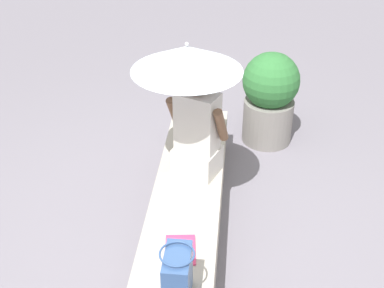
{
  "coord_description": "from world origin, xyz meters",
  "views": [
    {
      "loc": [
        3.09,
        0.34,
        2.8
      ],
      "look_at": [
        -0.15,
        0.03,
        0.75
      ],
      "focal_mm": 47.61,
      "sensor_mm": 36.0,
      "label": 1
    }
  ],
  "objects_px": {
    "handbag_black": "(178,277)",
    "magazine": "(180,250)",
    "parasol": "(187,59)",
    "person_seated": "(197,130)",
    "planter_near": "(270,97)"
  },
  "relations": [
    {
      "from": "handbag_black",
      "to": "magazine",
      "type": "distance_m",
      "value": 0.44
    },
    {
      "from": "planter_near",
      "to": "handbag_black",
      "type": "bearing_deg",
      "value": -13.65
    },
    {
      "from": "parasol",
      "to": "handbag_black",
      "type": "height_order",
      "value": "parasol"
    },
    {
      "from": "handbag_black",
      "to": "magazine",
      "type": "relative_size",
      "value": 1.33
    },
    {
      "from": "person_seated",
      "to": "magazine",
      "type": "relative_size",
      "value": 3.21
    },
    {
      "from": "planter_near",
      "to": "person_seated",
      "type": "bearing_deg",
      "value": -27.16
    },
    {
      "from": "handbag_black",
      "to": "magazine",
      "type": "xyz_separation_m",
      "value": [
        -0.41,
        -0.03,
        -0.18
      ]
    },
    {
      "from": "person_seated",
      "to": "magazine",
      "type": "xyz_separation_m",
      "value": [
        0.93,
        -0.03,
        -0.38
      ]
    },
    {
      "from": "person_seated",
      "to": "parasol",
      "type": "bearing_deg",
      "value": -79.48
    },
    {
      "from": "magazine",
      "to": "person_seated",
      "type": "bearing_deg",
      "value": 171.6
    },
    {
      "from": "magazine",
      "to": "planter_near",
      "type": "height_order",
      "value": "planter_near"
    },
    {
      "from": "handbag_black",
      "to": "planter_near",
      "type": "bearing_deg",
      "value": 166.35
    },
    {
      "from": "parasol",
      "to": "magazine",
      "type": "relative_size",
      "value": 3.95
    },
    {
      "from": "person_seated",
      "to": "handbag_black",
      "type": "relative_size",
      "value": 2.41
    },
    {
      "from": "handbag_black",
      "to": "magazine",
      "type": "bearing_deg",
      "value": -175.37
    }
  ]
}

